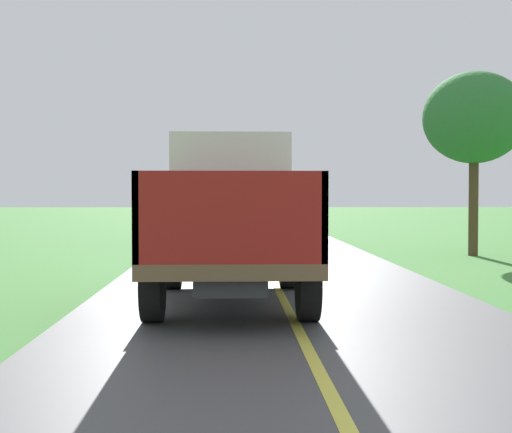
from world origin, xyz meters
TOP-DOWN VIEW (x-y plane):
  - banana_truck_near at (-0.88, 12.30)m, footprint 2.38×5.82m
  - banana_truck_far at (-0.56, 27.17)m, footprint 2.38×5.81m
  - roadside_tree_near_left at (6.27, 20.86)m, footprint 2.98×2.98m

SIDE VIEW (x-z plane):
  - banana_truck_near at x=-0.88m, z-range 0.07..2.87m
  - banana_truck_far at x=-0.56m, z-range 0.07..2.87m
  - roadside_tree_near_left at x=6.27m, z-range 1.33..6.73m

